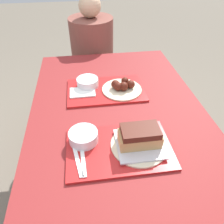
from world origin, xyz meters
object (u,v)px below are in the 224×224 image
bowl_coleslaw_far (88,82)px  bowl_coleslaw_near (83,136)px  tray_far (106,90)px  brisket_sandwich_plate (140,139)px  wings_plate_far (122,87)px  tray_near (119,149)px  person_seated_across (92,46)px

bowl_coleslaw_far → bowl_coleslaw_near: bearing=-95.3°
tray_far → brisket_sandwich_plate: bearing=-79.0°
wings_plate_far → tray_far: bearing=169.5°
tray_near → person_seated_across: size_ratio=0.65×
wings_plate_far → brisket_sandwich_plate: bearing=-90.6°
bowl_coleslaw_near → brisket_sandwich_plate: 0.24m
person_seated_across → bowl_coleslaw_near: bearing=-95.7°
bowl_coleslaw_far → tray_far: bearing=-25.7°
bowl_coleslaw_near → tray_far: bearing=69.9°
tray_far → bowl_coleslaw_near: bearing=-110.1°
person_seated_across → tray_far: bearing=-87.5°
tray_near → bowl_coleslaw_far: 0.51m
bowl_coleslaw_near → brisket_sandwich_plate: size_ratio=0.52×
bowl_coleslaw_near → bowl_coleslaw_far: bearing=84.7°
wings_plate_far → person_seated_across: person_seated_across is taller
tray_far → bowl_coleslaw_far: bowl_coleslaw_far is taller
tray_far → bowl_coleslaw_near: bowl_coleslaw_near is taller
bowl_coleslaw_near → bowl_coleslaw_far: same height
bowl_coleslaw_near → wings_plate_far: (0.23, 0.37, -0.01)m
bowl_coleslaw_far → wings_plate_far: (0.19, -0.07, -0.01)m
brisket_sandwich_plate → person_seated_across: bearing=95.8°
wings_plate_far → person_seated_across: 0.76m
brisket_sandwich_plate → wings_plate_far: (0.00, 0.43, -0.02)m
brisket_sandwich_plate → bowl_coleslaw_far: bearing=110.7°
tray_far → bowl_coleslaw_far: bearing=154.3°
tray_near → brisket_sandwich_plate: (0.08, 0.00, 0.04)m
bowl_coleslaw_far → person_seated_across: person_seated_across is taller
bowl_coleslaw_near → brisket_sandwich_plate: bearing=-15.0°
wings_plate_far → tray_near: bearing=-101.6°
tray_near → brisket_sandwich_plate: 0.10m
brisket_sandwich_plate → person_seated_across: size_ratio=0.35×
tray_near → bowl_coleslaw_near: bowl_coleslaw_near is taller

